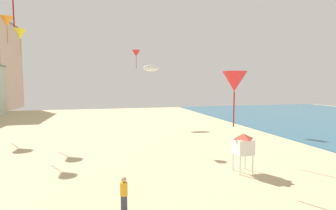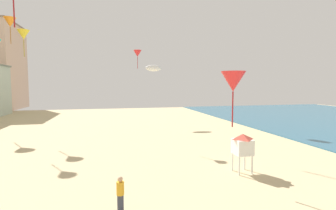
# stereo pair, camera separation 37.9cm
# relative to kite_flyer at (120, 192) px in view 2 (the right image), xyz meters

# --- Properties ---
(kite_flyer) EXTENTS (0.34, 0.34, 1.64)m
(kite_flyer) POSITION_rel_kite_flyer_xyz_m (0.00, 0.00, 0.00)
(kite_flyer) COLOR #383D4C
(kite_flyer) RESTS_ON ground
(lifeguard_stand) EXTENTS (1.10, 1.10, 2.55)m
(lifeguard_stand) POSITION_rel_kite_flyer_xyz_m (7.97, 3.46, 0.92)
(lifeguard_stand) COLOR white
(lifeguard_stand) RESTS_ON ground
(kite_red_delta) EXTENTS (1.43, 1.43, 3.24)m
(kite_red_delta) POSITION_rel_kite_flyer_xyz_m (6.58, 2.25, 4.99)
(kite_red_delta) COLOR red
(kite_white_parafoil) EXTENTS (2.35, 0.65, 0.91)m
(kite_white_parafoil) POSITION_rel_kite_flyer_xyz_m (5.91, 25.33, 7.25)
(kite_white_parafoil) COLOR white
(kite_red_delta_2) EXTENTS (0.82, 0.82, 1.86)m
(kite_red_delta_2) POSITION_rel_kite_flyer_xyz_m (2.44, 14.80, 7.99)
(kite_red_delta_2) COLOR red
(kite_yellow_delta) EXTENTS (1.31, 1.31, 2.97)m
(kite_yellow_delta) POSITION_rel_kite_flyer_xyz_m (-9.74, 20.63, 10.43)
(kite_yellow_delta) COLOR yellow
(kite_orange_delta) EXTENTS (1.16, 1.16, 2.63)m
(kite_orange_delta) POSITION_rel_kite_flyer_xyz_m (-10.05, 17.70, 11.10)
(kite_orange_delta) COLOR orange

